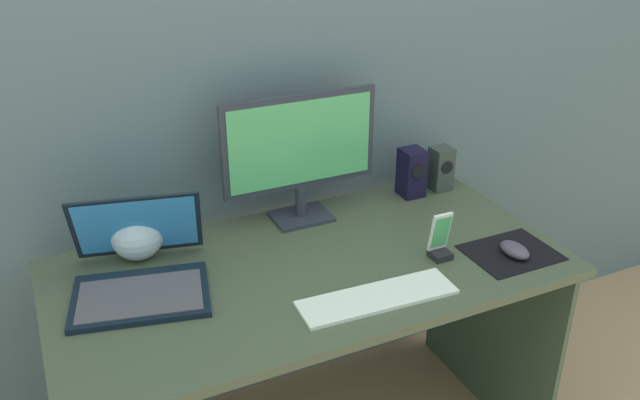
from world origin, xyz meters
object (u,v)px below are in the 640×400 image
object	(u,v)px
laptop	(140,271)
keyboard_external	(377,297)
monitor	(300,151)
mouse	(515,250)
fishbowl	(137,234)
phone_in_dock	(440,242)
speaker_near_monitor	(412,173)
speaker_right	(441,168)

from	to	relation	value
laptop	keyboard_external	bearing A→B (deg)	-30.31
monitor	laptop	size ratio (longest dim) A/B	1.20
mouse	fishbowl	bearing A→B (deg)	151.95
fishbowl	phone_in_dock	xyz separation A→B (m)	(0.77, -0.36, -0.02)
speaker_near_monitor	mouse	distance (m)	0.48
laptop	monitor	bearing A→B (deg)	18.12
monitor	mouse	world-z (taller)	monitor
mouse	phone_in_dock	bearing A→B (deg)	152.76
monitor	laptop	bearing A→B (deg)	-161.88
mouse	phone_in_dock	distance (m)	0.22
keyboard_external	phone_in_dock	xyz separation A→B (m)	(0.26, 0.11, 0.04)
fishbowl	mouse	bearing A→B (deg)	-25.14
monitor	speaker_right	size ratio (longest dim) A/B	3.28
keyboard_external	monitor	bearing A→B (deg)	92.60
speaker_right	monitor	bearing A→B (deg)	179.98
speaker_right	laptop	xyz separation A→B (m)	(-1.06, -0.18, -0.03)
phone_in_dock	monitor	bearing A→B (deg)	124.32
speaker_near_monitor	fishbowl	distance (m)	0.91
speaker_right	laptop	world-z (taller)	laptop
speaker_near_monitor	mouse	world-z (taller)	speaker_near_monitor
monitor	speaker_right	xyz separation A→B (m)	(0.52, -0.00, -0.15)
monitor	laptop	world-z (taller)	monitor
fishbowl	phone_in_dock	size ratio (longest dim) A/B	1.09
speaker_right	laptop	bearing A→B (deg)	-170.57
speaker_near_monitor	laptop	xyz separation A→B (m)	(-0.94, -0.18, -0.03)
speaker_right	speaker_near_monitor	bearing A→B (deg)	180.00
monitor	speaker_near_monitor	xyz separation A→B (m)	(0.40, -0.00, -0.15)
speaker_right	fishbowl	xyz separation A→B (m)	(-1.03, -0.02, -0.00)
monitor	keyboard_external	size ratio (longest dim) A/B	1.18
mouse	laptop	bearing A→B (deg)	160.58
keyboard_external	speaker_right	bearing A→B (deg)	45.86
mouse	phone_in_dock	world-z (taller)	phone_in_dock
speaker_right	speaker_near_monitor	world-z (taller)	speaker_near_monitor
speaker_right	mouse	distance (m)	0.48
fishbowl	monitor	bearing A→B (deg)	1.88
phone_in_dock	mouse	bearing A→B (deg)	-24.33
speaker_near_monitor	mouse	bearing A→B (deg)	-83.65
speaker_near_monitor	mouse	xyz separation A→B (m)	(0.05, -0.47, -0.06)
speaker_near_monitor	fishbowl	xyz separation A→B (m)	(-0.91, -0.02, -0.01)
laptop	phone_in_dock	bearing A→B (deg)	-14.47
monitor	keyboard_external	world-z (taller)	monitor
speaker_near_monitor	phone_in_dock	distance (m)	0.41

